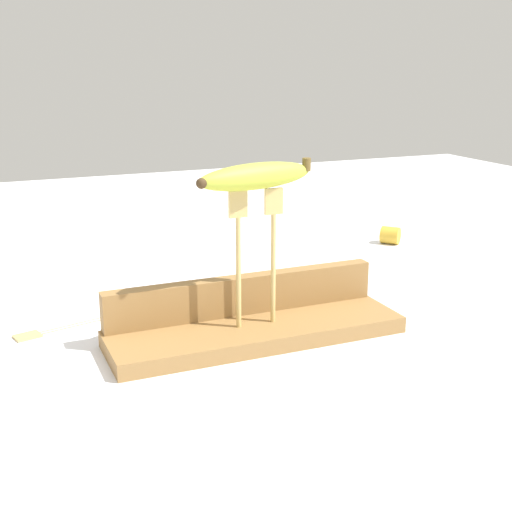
{
  "coord_description": "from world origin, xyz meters",
  "views": [
    {
      "loc": [
        -0.36,
        -0.84,
        0.39
      ],
      "look_at": [
        0.0,
        0.0,
        0.12
      ],
      "focal_mm": 48.75,
      "sensor_mm": 36.0,
      "label": 1
    }
  ],
  "objects": [
    {
      "name": "wooden_board",
      "position": [
        0.0,
        0.0,
        0.01
      ],
      "size": [
        0.42,
        0.12,
        0.02
      ],
      "primitive_type": "cube",
      "color": "olive",
      "rests_on": "ground"
    },
    {
      "name": "banana_chunk_near",
      "position": [
        0.47,
        0.37,
        0.02
      ],
      "size": [
        0.05,
        0.05,
        0.04
      ],
      "color": "gold",
      "rests_on": "ground"
    },
    {
      "name": "fork_fallen_far",
      "position": [
        -0.26,
        0.15,
        0.0
      ],
      "size": [
        0.16,
        0.06,
        0.01
      ],
      "color": "tan",
      "rests_on": "ground"
    },
    {
      "name": "banana_raised_center",
      "position": [
        -0.0,
        -0.0,
        0.23
      ],
      "size": [
        0.18,
        0.08,
        0.04
      ],
      "color": "#B2C138",
      "rests_on": "fork_stand_center"
    },
    {
      "name": "wire_coil",
      "position": [
        0.13,
        0.13,
        0.0
      ],
      "size": [
        0.08,
        0.08,
        0.01
      ],
      "primitive_type": "torus",
      "color": "#1E2DA5",
      "rests_on": "ground"
    },
    {
      "name": "ground_plane",
      "position": [
        0.0,
        0.0,
        0.0
      ],
      "size": [
        3.0,
        3.0,
        0.0
      ],
      "primitive_type": "plane",
      "color": "silver"
    },
    {
      "name": "fork_stand_center",
      "position": [
        -0.0,
        -0.0,
        0.14
      ],
      "size": [
        0.08,
        0.01,
        0.19
      ],
      "color": "tan",
      "rests_on": "wooden_board"
    },
    {
      "name": "board_backstop",
      "position": [
        0.0,
        0.05,
        0.05
      ],
      "size": [
        0.41,
        0.02,
        0.06
      ],
      "primitive_type": "cube",
      "color": "olive",
      "rests_on": "wooden_board"
    }
  ]
}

